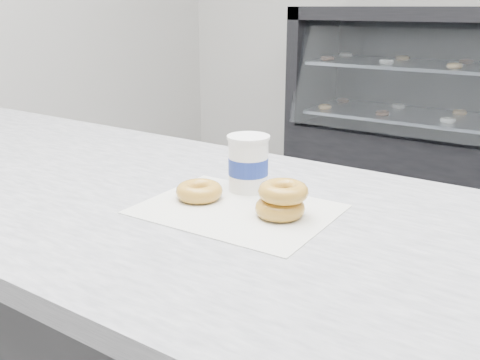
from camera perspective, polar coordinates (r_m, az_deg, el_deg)
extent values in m
cube|color=silver|center=(0.97, -1.20, -4.39)|extent=(3.06, 0.76, 0.04)
cube|color=black|center=(3.84, 8.05, 12.26)|extent=(0.08, 0.70, 0.75)
cube|color=silver|center=(0.97, -0.32, -3.13)|extent=(0.35, 0.27, 0.00)
torus|color=gold|center=(1.02, -4.37, -1.18)|extent=(0.11, 0.11, 0.03)
torus|color=gold|center=(0.93, 4.29, -2.99)|extent=(0.09, 0.09, 0.03)
torus|color=gold|center=(0.93, 4.64, -1.22)|extent=(0.12, 0.12, 0.03)
cylinder|color=white|center=(1.06, 0.89, 1.78)|extent=(0.10, 0.10, 0.11)
cylinder|color=white|center=(1.04, 0.90, 4.59)|extent=(0.08, 0.08, 0.01)
cylinder|color=navy|center=(1.06, 0.89, 1.52)|extent=(0.10, 0.10, 0.03)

